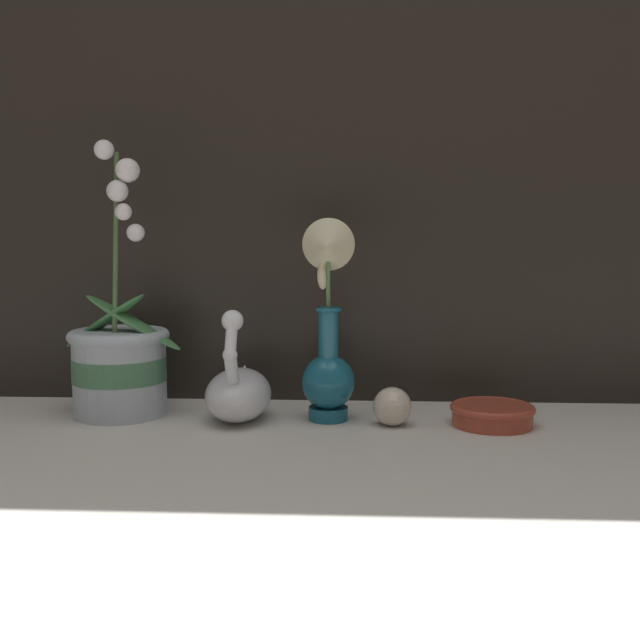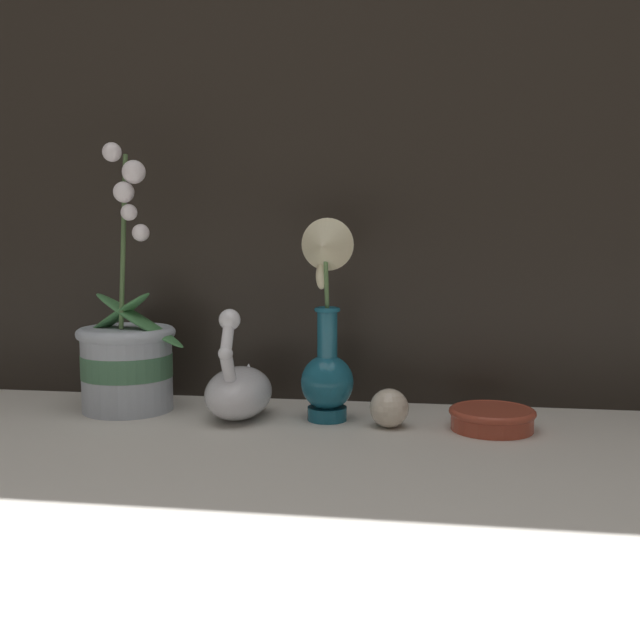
% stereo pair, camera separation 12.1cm
% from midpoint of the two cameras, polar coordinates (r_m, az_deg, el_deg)
% --- Properties ---
extents(ground_plane, '(2.80, 2.80, 0.00)m').
position_cam_midpoint_polar(ground_plane, '(1.12, -4.69, -8.99)').
color(ground_plane, beige).
extents(window_backdrop, '(2.80, 0.03, 1.20)m').
position_cam_midpoint_polar(window_backdrop, '(1.38, -3.39, 19.10)').
color(window_backdrop, black).
rests_on(window_backdrop, ground_plane).
extents(orchid_potted_plant, '(0.22, 0.17, 0.45)m').
position_cam_midpoint_polar(orchid_potted_plant, '(1.30, -17.63, -2.93)').
color(orchid_potted_plant, '#B2BCCC').
rests_on(orchid_potted_plant, ground_plane).
extents(swan_figurine, '(0.11, 0.18, 0.18)m').
position_cam_midpoint_polar(swan_figurine, '(1.23, -9.06, -5.36)').
color(swan_figurine, white).
rests_on(swan_figurine, ground_plane).
extents(blue_vase, '(0.09, 0.10, 0.33)m').
position_cam_midpoint_polar(blue_vase, '(1.19, -2.30, -1.12)').
color(blue_vase, '#195B75').
rests_on(blue_vase, ground_plane).
extents(glass_sphere, '(0.06, 0.06, 0.06)m').
position_cam_midpoint_polar(glass_sphere, '(1.18, 2.60, -6.63)').
color(glass_sphere, beige).
rests_on(glass_sphere, ground_plane).
extents(amber_dish, '(0.13, 0.13, 0.03)m').
position_cam_midpoint_polar(amber_dish, '(1.20, 10.20, -7.03)').
color(amber_dish, '#A8422D').
rests_on(amber_dish, ground_plane).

